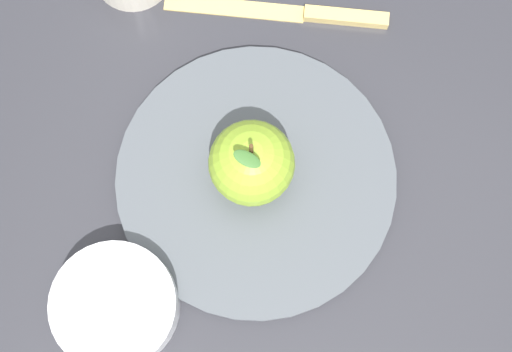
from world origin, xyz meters
TOP-DOWN VIEW (x-y plane):
  - ground_plane at (0.00, 0.00)m, footprint 2.40×2.40m
  - dinner_plate at (0.03, -0.01)m, footprint 0.26×0.26m
  - apple at (0.03, -0.02)m, footprint 0.08×0.08m
  - side_bowl at (0.18, -0.09)m, footprint 0.11×0.11m
  - knife at (-0.15, -0.03)m, footprint 0.07×0.22m

SIDE VIEW (x-z plane):
  - ground_plane at x=0.00m, z-range 0.00..0.00m
  - knife at x=-0.15m, z-range 0.00..0.01m
  - dinner_plate at x=0.03m, z-range 0.00..0.02m
  - side_bowl at x=0.18m, z-range 0.00..0.04m
  - apple at x=0.03m, z-range 0.01..0.10m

